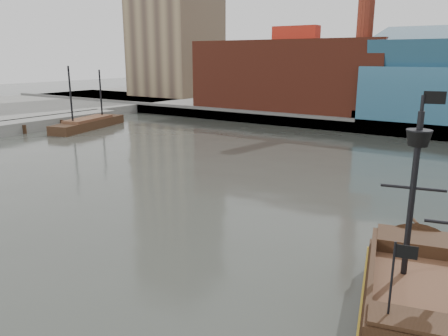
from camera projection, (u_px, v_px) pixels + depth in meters
The scene contains 6 objects.
ground at pixel (128, 278), 27.73m from camera, with size 400.00×400.00×0.00m, color #2E302A.
promenade_far at pixel (415, 113), 101.77m from camera, with size 220.00×60.00×2.00m, color slate.
seawall at pixel (383, 128), 77.87m from camera, with size 220.00×1.00×2.60m, color #4C4C49.
pier at pixel (25, 125), 82.76m from camera, with size 6.00×40.00×2.00m, color slate.
pirate_ship at pixel (421, 318), 21.54m from camera, with size 8.94×18.04×12.97m.
docked_vessel at pixel (89, 124), 85.19m from camera, with size 8.64×19.04×12.63m.
Camera 1 is at (18.97, -17.57, 13.68)m, focal length 35.00 mm.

